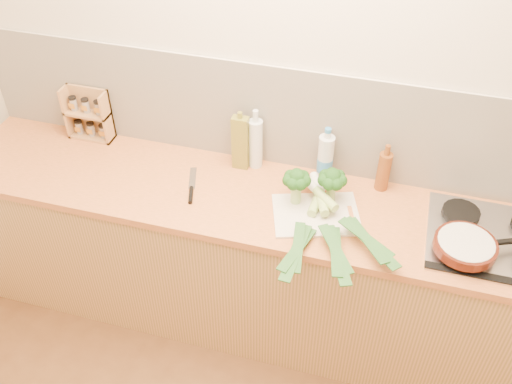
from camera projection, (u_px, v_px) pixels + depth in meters
room_shell at (285, 119)px, 2.73m from camera, size 3.50×3.50×3.50m
counter at (268, 263)px, 2.99m from camera, size 3.20×0.62×0.90m
gas_hob at (496, 240)px, 2.47m from camera, size 0.58×0.50×0.04m
chopping_board at (316, 214)px, 2.61m from camera, size 0.46×0.39×0.01m
broccoli_left at (297, 180)px, 2.58m from camera, size 0.13×0.13×0.19m
broccoli_right at (332, 180)px, 2.59m from camera, size 0.13×0.14×0.18m
leek_front at (312, 212)px, 2.58m from camera, size 0.11×0.71×0.04m
leek_mid at (325, 213)px, 2.55m from camera, size 0.30×0.66×0.04m
leek_back at (335, 209)px, 2.54m from camera, size 0.52×0.50×0.04m
chefs_knife at (191, 191)px, 2.73m from camera, size 0.11×0.27×0.02m
skillet at (466, 245)px, 2.38m from camera, size 0.37×0.26×0.05m
spice_rack at (90, 116)px, 3.01m from camera, size 0.24×0.10×0.29m
oil_tin at (241, 142)px, 2.79m from camera, size 0.08×0.05×0.32m
glass_bottle at (256, 143)px, 2.81m from camera, size 0.07×0.07×0.32m
amber_bottle at (384, 171)px, 2.69m from camera, size 0.06×0.06×0.25m
water_bottle at (325, 159)px, 2.74m from camera, size 0.08×0.08×0.27m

